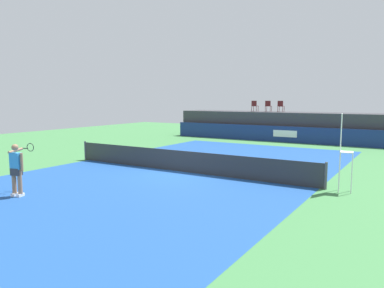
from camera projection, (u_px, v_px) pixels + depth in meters
ground_plane at (214, 162)px, 19.22m from camera, size 48.00×48.00×0.00m
court_inner at (182, 172)px, 16.68m from camera, size 12.00×22.00×0.00m
sponsor_wall at (280, 134)px, 28.00m from camera, size 18.00×0.22×1.20m
spectator_platform at (288, 126)px, 29.46m from camera, size 18.00×2.80×2.20m
spectator_chair_far_left at (255, 106)px, 30.40m from camera, size 0.44×0.44×0.89m
spectator_chair_left at (268, 106)px, 29.91m from camera, size 0.47×0.47×0.89m
spectator_chair_center at (281, 106)px, 29.42m from camera, size 0.45×0.45×0.89m
umpire_chair at (343, 147)px, 12.95m from camera, size 0.50×0.50×2.76m
tennis_net at (182, 161)px, 16.63m from camera, size 12.40×0.02×0.95m
net_post_near at (85, 151)px, 19.86m from camera, size 0.10×0.10×1.00m
net_post_far at (326, 176)px, 13.38m from camera, size 0.10×0.10×1.00m
tennis_player at (17, 168)px, 12.41m from camera, size 0.90×1.11×1.77m
tennis_ball at (321, 170)px, 16.80m from camera, size 0.07×0.07×0.07m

